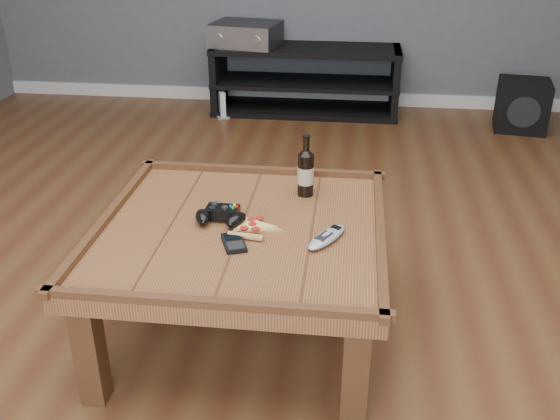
# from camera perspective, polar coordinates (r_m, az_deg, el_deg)

# --- Properties ---
(ground) EXTENTS (6.00, 6.00, 0.00)m
(ground) POSITION_cam_1_polar(r_m,az_deg,el_deg) (2.44, -3.28, -10.87)
(ground) COLOR #4C2715
(ground) RESTS_ON ground
(baseboard) EXTENTS (5.00, 0.02, 0.10)m
(baseboard) POSITION_cam_1_polar(r_m,az_deg,el_deg) (5.11, 2.52, 10.30)
(baseboard) COLOR silver
(baseboard) RESTS_ON ground
(coffee_table) EXTENTS (1.03, 1.03, 0.48)m
(coffee_table) POSITION_cam_1_polar(r_m,az_deg,el_deg) (2.23, -3.54, -2.86)
(coffee_table) COLOR #592C19
(coffee_table) RESTS_ON ground
(media_console) EXTENTS (1.40, 0.45, 0.50)m
(media_console) POSITION_cam_1_polar(r_m,az_deg,el_deg) (4.83, 2.34, 11.74)
(media_console) COLOR black
(media_console) RESTS_ON ground
(beer_bottle) EXTENTS (0.06, 0.06, 0.24)m
(beer_bottle) POSITION_cam_1_polar(r_m,az_deg,el_deg) (2.39, 2.36, 3.56)
(beer_bottle) COLOR black
(beer_bottle) RESTS_ON coffee_table
(game_controller) EXTENTS (0.21, 0.14, 0.06)m
(game_controller) POSITION_cam_1_polar(r_m,az_deg,el_deg) (2.22, -5.45, -0.52)
(game_controller) COLOR black
(game_controller) RESTS_ON coffee_table
(pizza_slice) EXTENTS (0.16, 0.24, 0.02)m
(pizza_slice) POSITION_cam_1_polar(r_m,az_deg,el_deg) (2.17, -2.62, -1.62)
(pizza_slice) COLOR tan
(pizza_slice) RESTS_ON coffee_table
(smartphone) EXTENTS (0.11, 0.14, 0.02)m
(smartphone) POSITION_cam_1_polar(r_m,az_deg,el_deg) (2.08, -4.24, -2.99)
(smartphone) COLOR black
(smartphone) RESTS_ON coffee_table
(remote_control) EXTENTS (0.16, 0.21, 0.03)m
(remote_control) POSITION_cam_1_polar(r_m,az_deg,el_deg) (2.10, 4.30, -2.48)
(remote_control) COLOR #969AA3
(remote_control) RESTS_ON coffee_table
(av_receiver) EXTENTS (0.53, 0.47, 0.17)m
(av_receiver) POSITION_cam_1_polar(r_m,az_deg,el_deg) (4.81, -3.17, 15.77)
(av_receiver) COLOR black
(av_receiver) RESTS_ON media_console
(subwoofer) EXTENTS (0.39, 0.39, 0.34)m
(subwoofer) POSITION_cam_1_polar(r_m,az_deg,el_deg) (4.79, 21.25, 8.93)
(subwoofer) COLOR black
(subwoofer) RESTS_ON ground
(game_console) EXTENTS (0.14, 0.18, 0.20)m
(game_console) POSITION_cam_1_polar(r_m,az_deg,el_deg) (4.78, -5.35, 9.53)
(game_console) COLOR gray
(game_console) RESTS_ON ground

